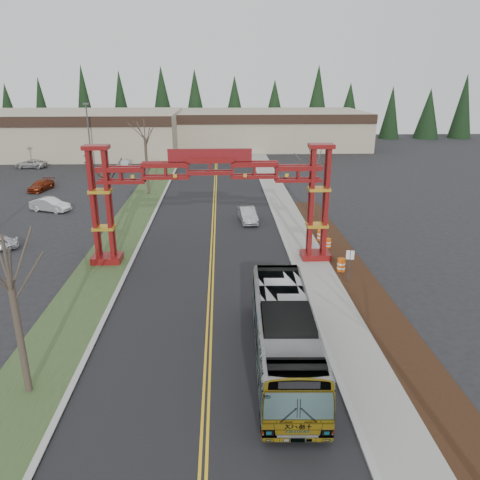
{
  "coord_description": "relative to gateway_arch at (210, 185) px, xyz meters",
  "views": [
    {
      "loc": [
        0.8,
        -15.54,
        13.46
      ],
      "look_at": [
        1.95,
        12.95,
        3.46
      ],
      "focal_mm": 35.0,
      "sensor_mm": 36.0,
      "label": 1
    }
  ],
  "objects": [
    {
      "name": "barrel_south",
      "position": [
        9.37,
        -2.62,
        -5.44
      ],
      "size": [
        0.58,
        0.58,
        1.08
      ],
      "color": "#D6520B",
      "rests_on": "ground"
    },
    {
      "name": "grass_median",
      "position": [
        -8.0,
        7.0,
        -5.94
      ],
      "size": [
        4.0,
        110.0,
        0.08
      ],
      "primitive_type": "cube",
      "color": "#304924",
      "rests_on": "ground"
    },
    {
      "name": "bare_tree_median_far",
      "position": [
        -8.0,
        21.91,
        0.63
      ],
      "size": [
        3.26,
        3.26,
        8.82
      ],
      "color": "#382D26",
      "rests_on": "ground"
    },
    {
      "name": "ground",
      "position": [
        -0.0,
        -18.0,
        -5.98
      ],
      "size": [
        200.0,
        200.0,
        0.0
      ],
      "primitive_type": "plane",
      "color": "black",
      "rests_on": "ground"
    },
    {
      "name": "sidewalk_right",
      "position": [
        7.6,
        7.0,
        -5.91
      ],
      "size": [
        2.6,
        110.0,
        0.14
      ],
      "primitive_type": "cube",
      "color": "gray",
      "rests_on": "ground"
    },
    {
      "name": "gateway_arch",
      "position": [
        0.0,
        0.0,
        0.0
      ],
      "size": [
        18.2,
        1.6,
        8.9
      ],
      "color": "#640D0D",
      "rests_on": "ground"
    },
    {
      "name": "retail_building_east",
      "position": [
        10.0,
        61.95,
        -2.47
      ],
      "size": [
        38.0,
        20.3,
        7.0
      ],
      "color": "tan",
      "rests_on": "ground"
    },
    {
      "name": "curb_right",
      "position": [
        6.15,
        7.0,
        -5.91
      ],
      "size": [
        0.3,
        110.0,
        0.15
      ],
      "primitive_type": "cube",
      "color": "#A6A7A1",
      "rests_on": "ground"
    },
    {
      "name": "barrel_mid",
      "position": [
        9.51,
        2.34,
        -5.54
      ],
      "size": [
        0.48,
        0.48,
        0.89
      ],
      "color": "#D6520B",
      "rests_on": "ground"
    },
    {
      "name": "curb_left",
      "position": [
        -6.15,
        7.0,
        -5.91
      ],
      "size": [
        0.3,
        110.0,
        0.15
      ],
      "primitive_type": "cube",
      "color": "#A6A7A1",
      "rests_on": "ground"
    },
    {
      "name": "barrel_north",
      "position": [
        9.27,
        4.17,
        -5.45
      ],
      "size": [
        0.58,
        0.58,
        1.07
      ],
      "color": "#D6520B",
      "rests_on": "ground"
    },
    {
      "name": "bare_tree_right_far",
      "position": [
        10.0,
        11.6,
        -0.88
      ],
      "size": [
        3.08,
        3.08,
        7.17
      ],
      "color": "#382D26",
      "rests_on": "ground"
    },
    {
      "name": "bare_tree_median_near",
      "position": [
        -8.0,
        -15.5,
        -0.54
      ],
      "size": [
        3.06,
        3.06,
        7.49
      ],
      "color": "#382D26",
      "rests_on": "ground"
    },
    {
      "name": "street_sign",
      "position": [
        9.46,
        -4.34,
        -4.29
      ],
      "size": [
        0.53,
        0.16,
        2.35
      ],
      "color": "#3F3F44",
      "rests_on": "ground"
    },
    {
      "name": "bare_tree_median_mid",
      "position": [
        -8.0,
        2.07,
        -0.1
      ],
      "size": [
        3.13,
        3.13,
        7.99
      ],
      "color": "#382D26",
      "rests_on": "ground"
    },
    {
      "name": "light_pole_far",
      "position": [
        -19.64,
        41.06,
        -0.4
      ],
      "size": [
        0.84,
        0.42,
        9.64
      ],
      "color": "#3F3F44",
      "rests_on": "ground"
    },
    {
      "name": "conifer_treeline",
      "position": [
        0.25,
        74.0,
        0.5
      ],
      "size": [
        116.1,
        5.6,
        13.0
      ],
      "color": "black",
      "rests_on": "ground"
    },
    {
      "name": "silver_sedan",
      "position": [
        3.31,
        10.15,
        -5.29
      ],
      "size": [
        1.91,
        4.35,
        1.39
      ],
      "primitive_type": "imported",
      "rotation": [
        0.0,
        0.0,
        0.11
      ],
      "color": "#A5A8AD",
      "rests_on": "ground"
    },
    {
      "name": "road",
      "position": [
        -0.0,
        7.0,
        -5.97
      ],
      "size": [
        12.0,
        110.0,
        0.02
      ],
      "primitive_type": "cube",
      "color": "black",
      "rests_on": "ground"
    },
    {
      "name": "parked_car_mid_a",
      "position": [
        -21.68,
        24.56,
        -5.36
      ],
      "size": [
        2.51,
        4.57,
        1.25
      ],
      "primitive_type": "imported",
      "rotation": [
        0.0,
        0.0,
        -0.18
      ],
      "color": "maroon",
      "rests_on": "ground"
    },
    {
      "name": "lane_line_left",
      "position": [
        -0.12,
        7.0,
        -5.96
      ],
      "size": [
        0.12,
        100.0,
        0.01
      ],
      "primitive_type": "cube",
      "color": "gold",
      "rests_on": "road"
    },
    {
      "name": "parked_car_far_a",
      "position": [
        -13.88,
        37.71,
        -5.23
      ],
      "size": [
        1.63,
        4.57,
        1.5
      ],
      "primitive_type": "imported",
      "rotation": [
        0.0,
        0.0,
        -0.01
      ],
      "color": "#ACAFB4",
      "rests_on": "ground"
    },
    {
      "name": "landscape_strip",
      "position": [
        10.2,
        -8.0,
        -5.92
      ],
      "size": [
        2.6,
        50.0,
        0.12
      ],
      "primitive_type": "cube",
      "color": "black",
      "rests_on": "ground"
    },
    {
      "name": "parked_car_far_b",
      "position": [
        -28.71,
        39.89,
        -5.33
      ],
      "size": [
        4.85,
        2.53,
        1.3
      ],
      "primitive_type": "imported",
      "rotation": [
        0.0,
        0.0,
        4.63
      ],
      "color": "silver",
      "rests_on": "ground"
    },
    {
      "name": "transit_bus",
      "position": [
        3.77,
        -13.66,
        -4.36
      ],
      "size": [
        3.17,
        11.78,
        3.25
      ],
      "primitive_type": "imported",
      "rotation": [
        0.0,
        0.0,
        -0.04
      ],
      "color": "#93959A",
      "rests_on": "ground"
    },
    {
      "name": "retail_building_west",
      "position": [
        -30.0,
        53.96,
        -2.22
      ],
      "size": [
        46.0,
        22.3,
        7.5
      ],
      "color": "tan",
      "rests_on": "ground"
    },
    {
      "name": "lane_line_right",
      "position": [
        0.12,
        7.0,
        -5.96
      ],
      "size": [
        0.12,
        100.0,
        0.01
      ],
      "primitive_type": "cube",
      "color": "gold",
      "rests_on": "road"
    },
    {
      "name": "parked_car_near_b",
      "position": [
        -17.24,
        14.8,
        -5.27
      ],
      "size": [
        4.56,
        2.93,
        1.42
      ],
      "primitive_type": "imported",
      "rotation": [
        0.0,
        0.0,
        1.21
      ],
      "color": "white",
      "rests_on": "ground"
    }
  ]
}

